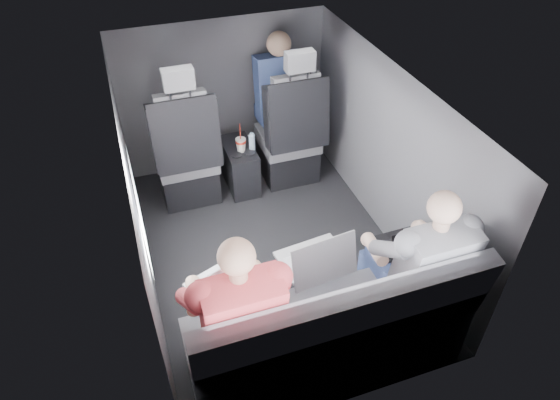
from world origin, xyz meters
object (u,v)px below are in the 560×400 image
object	(u,v)px
passenger_front_right	(279,90)
front_seat_left	(187,159)
laptop_silver	(317,259)
laptop_black	(406,244)
center_console	(240,166)
rear_bench	(329,336)
water_bottle	(252,142)
laptop_white	(218,285)
passenger_rear_left	(237,311)
front_seat_right	(290,140)
passenger_rear_right	(416,263)
soda_cup	(241,144)

from	to	relation	value
passenger_front_right	front_seat_left	bearing A→B (deg)	-163.80
laptop_silver	laptop_black	xyz separation A→B (m)	(0.55, -0.05, -0.01)
center_console	rear_bench	bearing A→B (deg)	-90.00
water_bottle	laptop_white	distance (m)	1.71
water_bottle	passenger_front_right	world-z (taller)	passenger_front_right
water_bottle	passenger_rear_left	world-z (taller)	passenger_rear_left
center_console	laptop_white	distance (m)	1.79
laptop_silver	laptop_black	world-z (taller)	laptop_silver
front_seat_right	laptop_black	bearing A→B (deg)	-85.55
front_seat_right	passenger_rear_left	world-z (taller)	front_seat_right
rear_bench	laptop_black	world-z (taller)	rear_bench
front_seat_left	passenger_rear_right	size ratio (longest dim) A/B	1.05
laptop_black	front_seat_right	bearing A→B (deg)	94.45
laptop_silver	rear_bench	bearing A→B (deg)	-95.21
front_seat_left	laptop_black	size ratio (longest dim) A/B	3.89
passenger_rear_left	passenger_front_right	world-z (taller)	passenger_front_right
center_console	laptop_silver	distance (m)	1.70
front_seat_left	soda_cup	bearing A→B (deg)	-3.51
laptop_white	center_console	bearing A→B (deg)	71.31
laptop_silver	passenger_rear_right	size ratio (longest dim) A/B	0.35
laptop_white	passenger_rear_left	world-z (taller)	passenger_rear_left
front_seat_right	center_console	bearing A→B (deg)	174.93
water_bottle	passenger_rear_left	distance (m)	1.88
front_seat_right	water_bottle	bearing A→B (deg)	-175.09
soda_cup	laptop_silver	size ratio (longest dim) A/B	0.62
rear_bench	passenger_rear_right	xyz separation A→B (m)	(0.56, 0.10, 0.32)
passenger_rear_right	laptop_black	bearing A→B (deg)	83.46
rear_bench	laptop_black	xyz separation A→B (m)	(0.58, 0.24, 0.32)
laptop_silver	passenger_rear_left	world-z (taller)	passenger_rear_left
rear_bench	laptop_white	size ratio (longest dim) A/B	4.16
laptop_silver	passenger_front_right	bearing A→B (deg)	77.57
laptop_black	center_console	bearing A→B (deg)	108.82
rear_bench	passenger_front_right	distance (m)	2.25
center_console	soda_cup	distance (m)	0.27
laptop_black	passenger_rear_left	bearing A→B (deg)	-172.26
laptop_silver	laptop_black	distance (m)	0.55
front_seat_left	passenger_rear_right	distance (m)	2.08
soda_cup	center_console	bearing A→B (deg)	93.63
laptop_black	passenger_front_right	xyz separation A→B (m)	(-0.14, 1.92, 0.12)
front_seat_left	passenger_rear_left	world-z (taller)	front_seat_left
center_console	passenger_rear_right	xyz separation A→B (m)	(0.56, -1.85, 0.42)
front_seat_left	laptop_silver	xyz separation A→B (m)	(0.48, -1.61, 0.24)
laptop_white	passenger_rear_right	bearing A→B (deg)	-10.36
laptop_white	passenger_rear_right	distance (m)	1.14
soda_cup	water_bottle	distance (m)	0.10
front_seat_left	passenger_rear_left	size ratio (longest dim) A/B	1.04
water_bottle	laptop_white	size ratio (longest dim) A/B	0.40
front_seat_left	passenger_rear_right	bearing A→B (deg)	-60.74
laptop_white	laptop_black	world-z (taller)	same
center_console	laptop_silver	bearing A→B (deg)	-89.06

